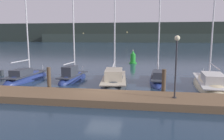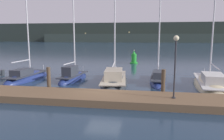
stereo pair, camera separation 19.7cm
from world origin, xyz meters
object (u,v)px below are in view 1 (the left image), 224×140
(sailboat_berth_3, at_px, (73,78))
(sailboat_berth_2, at_px, (27,79))
(sailboat_berth_5, at_px, (158,80))
(channel_buoy, at_px, (133,58))
(dock_lamppost, at_px, (176,56))
(sailboat_berth_6, at_px, (210,85))
(sailboat_berth_4, at_px, (114,82))

(sailboat_berth_3, bearing_deg, sailboat_berth_2, -172.96)
(sailboat_berth_5, bearing_deg, channel_buoy, 102.95)
(dock_lamppost, bearing_deg, channel_buoy, 100.33)
(sailboat_berth_2, height_order, dock_lamppost, sailboat_berth_2)
(dock_lamppost, bearing_deg, sailboat_berth_6, 56.94)
(sailboat_berth_2, distance_m, sailboat_berth_5, 12.44)
(sailboat_berth_5, xyz_separation_m, dock_lamppost, (0.63, -6.89, 2.84))
(sailboat_berth_3, height_order, dock_lamppost, sailboat_berth_3)
(sailboat_berth_6, bearing_deg, sailboat_berth_5, 162.48)
(sailboat_berth_4, bearing_deg, sailboat_berth_5, 17.61)
(sailboat_berth_4, height_order, sailboat_berth_6, sailboat_berth_4)
(sailboat_berth_3, relative_size, sailboat_berth_5, 0.86)
(sailboat_berth_6, bearing_deg, dock_lamppost, -123.06)
(sailboat_berth_5, distance_m, channel_buoy, 13.48)
(sailboat_berth_3, bearing_deg, sailboat_berth_6, -3.99)
(sailboat_berth_2, bearing_deg, sailboat_berth_3, 7.04)
(sailboat_berth_3, distance_m, sailboat_berth_5, 7.97)
(sailboat_berth_5, bearing_deg, dock_lamppost, -84.77)
(sailboat_berth_3, xyz_separation_m, channel_buoy, (4.94, 13.61, 0.64))
(sailboat_berth_5, distance_m, dock_lamppost, 7.48)
(sailboat_berth_6, relative_size, channel_buoy, 5.13)
(sailboat_berth_3, bearing_deg, channel_buoy, 70.04)
(sailboat_berth_3, distance_m, dock_lamppost, 11.08)
(sailboat_berth_3, bearing_deg, sailboat_berth_5, 3.51)
(sailboat_berth_6, xyz_separation_m, dock_lamppost, (-3.61, -5.55, 2.87))
(dock_lamppost, bearing_deg, sailboat_berth_3, 143.32)
(sailboat_berth_2, xyz_separation_m, sailboat_berth_6, (16.64, -0.30, 0.01))
(sailboat_berth_4, xyz_separation_m, sailboat_berth_6, (8.10, -0.11, -0.04))
(sailboat_berth_2, xyz_separation_m, sailboat_berth_3, (4.44, 0.55, 0.06))
(sailboat_berth_2, height_order, sailboat_berth_6, sailboat_berth_6)
(sailboat_berth_2, distance_m, sailboat_berth_4, 8.53)
(sailboat_berth_5, height_order, dock_lamppost, sailboat_berth_5)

